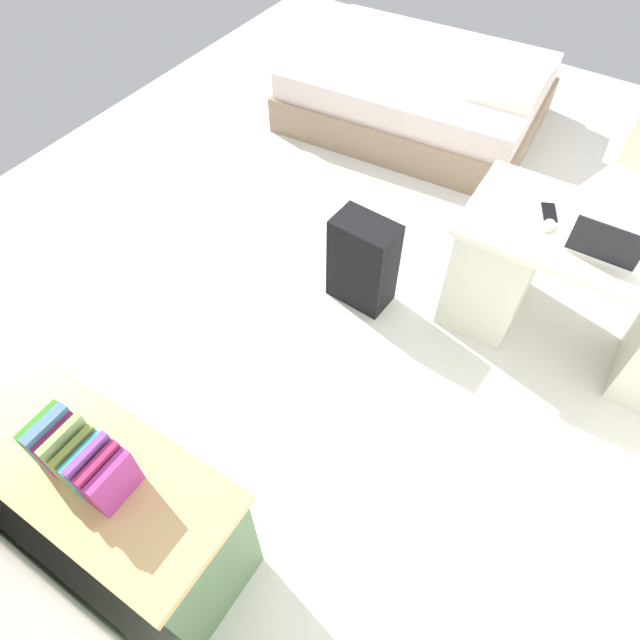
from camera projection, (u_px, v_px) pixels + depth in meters
ground_plane at (423, 270)px, 3.56m from camera, size 6.13×6.13×0.00m
desk at (589, 292)px, 2.93m from camera, size 1.46×0.70×0.74m
office_chair at (632, 199)px, 3.35m from camera, size 0.58×0.58×0.94m
credenza at (59, 461)px, 2.37m from camera, size 1.80×0.48×0.74m
bed at (419, 93)px, 4.41m from camera, size 2.01×1.55×0.58m
suitcase_black at (363, 262)px, 3.20m from camera, size 0.37×0.24×0.58m
laptop at (604, 245)px, 2.58m from camera, size 0.32×0.23×0.21m
computer_mouse at (549, 225)px, 2.71m from camera, size 0.06×0.10×0.03m
cell_phone_by_mouse at (549, 212)px, 2.79m from camera, size 0.12×0.15×0.01m
book_row at (80, 457)px, 1.87m from camera, size 0.36×0.17×0.24m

